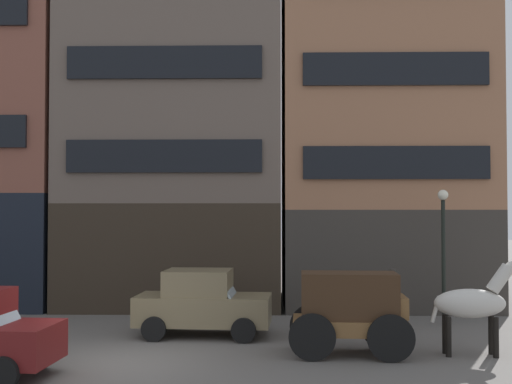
# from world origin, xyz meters

# --- Properties ---
(ground_plane) EXTENTS (120.00, 120.00, 0.00)m
(ground_plane) POSITION_xyz_m (0.00, 0.00, 0.00)
(ground_plane) COLOR #605B56
(building_center_left) EXTENTS (8.32, 6.28, 16.85)m
(building_center_left) POSITION_xyz_m (0.06, 9.55, 8.47)
(building_center_left) COLOR #33281E
(building_center_left) RESTS_ON ground_plane
(building_center_right) EXTENTS (7.85, 6.28, 13.40)m
(building_center_right) POSITION_xyz_m (7.80, 9.55, 6.75)
(building_center_right) COLOR #38332D
(building_center_right) RESTS_ON ground_plane
(cargo_wagon) EXTENTS (2.98, 1.65, 1.98)m
(cargo_wagon) POSITION_xyz_m (5.55, 1.02, 1.15)
(cargo_wagon) COLOR brown
(cargo_wagon) RESTS_ON ground_plane
(draft_horse) EXTENTS (2.35, 0.69, 2.30)m
(draft_horse) POSITION_xyz_m (8.50, 1.02, 1.27)
(draft_horse) COLOR beige
(draft_horse) RESTS_ON ground_plane
(sedan_dark) EXTENTS (3.79, 2.04, 1.83)m
(sedan_dark) POSITION_xyz_m (1.72, 3.23, 0.91)
(sedan_dark) COLOR #7A6B4C
(sedan_dark) RESTS_ON ground_plane
(pedestrian_officer) EXTENTS (0.47, 0.47, 1.79)m
(pedestrian_officer) POSITION_xyz_m (7.14, 4.00, 0.98)
(pedestrian_officer) COLOR #38332D
(pedestrian_officer) RESTS_ON ground_plane
(streetlamp_curbside) EXTENTS (0.32, 0.32, 4.12)m
(streetlamp_curbside) POSITION_xyz_m (8.91, 5.08, 2.67)
(streetlamp_curbside) COLOR black
(streetlamp_curbside) RESTS_ON ground_plane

